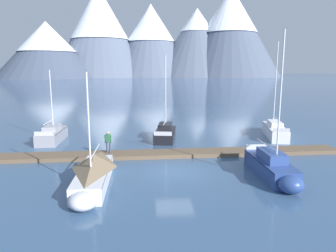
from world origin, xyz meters
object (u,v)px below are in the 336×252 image
(sailboat_nearest_berth, at_px, (54,134))
(sailboat_second_berth, at_px, (93,172))
(sailboat_mid_dock_port, at_px, (165,132))
(person_on_dock, at_px, (108,141))
(sailboat_mid_dock_starboard, at_px, (273,167))
(sailboat_far_berth, at_px, (274,129))

(sailboat_nearest_berth, relative_size, sailboat_second_berth, 0.92)
(sailboat_second_berth, xyz_separation_m, sailboat_mid_dock_port, (5.01, 12.08, -0.21))
(sailboat_second_berth, height_order, person_on_dock, sailboat_second_berth)
(sailboat_mid_dock_port, height_order, sailboat_mid_dock_starboard, sailboat_mid_dock_starboard)
(sailboat_second_berth, bearing_deg, person_on_dock, 88.47)
(sailboat_second_berth, relative_size, sailboat_mid_dock_starboard, 0.81)
(sailboat_mid_dock_starboard, height_order, person_on_dock, sailboat_mid_dock_starboard)
(sailboat_mid_dock_starboard, distance_m, sailboat_far_berth, 12.98)
(sailboat_mid_dock_port, bearing_deg, sailboat_second_berth, -112.51)
(sailboat_nearest_berth, height_order, person_on_dock, sailboat_nearest_berth)
(sailboat_second_berth, xyz_separation_m, sailboat_mid_dock_starboard, (10.99, 0.49, -0.13))
(sailboat_far_berth, relative_size, person_on_dock, 5.55)
(sailboat_nearest_berth, relative_size, sailboat_mid_dock_starboard, 0.74)
(sailboat_second_berth, height_order, sailboat_mid_dock_port, sailboat_mid_dock_port)
(sailboat_mid_dock_port, distance_m, sailboat_mid_dock_starboard, 13.04)
(person_on_dock, bearing_deg, sailboat_far_berth, 21.52)
(sailboat_nearest_berth, height_order, sailboat_mid_dock_starboard, sailboat_mid_dock_starboard)
(sailboat_nearest_berth, relative_size, person_on_dock, 3.92)
(sailboat_nearest_berth, xyz_separation_m, person_on_dock, (5.87, -6.00, 0.62))
(sailboat_nearest_berth, distance_m, sailboat_mid_dock_port, 10.71)
(sailboat_nearest_berth, xyz_separation_m, sailboat_second_berth, (5.71, -12.18, 0.18))
(sailboat_mid_dock_port, bearing_deg, sailboat_far_berth, 1.89)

